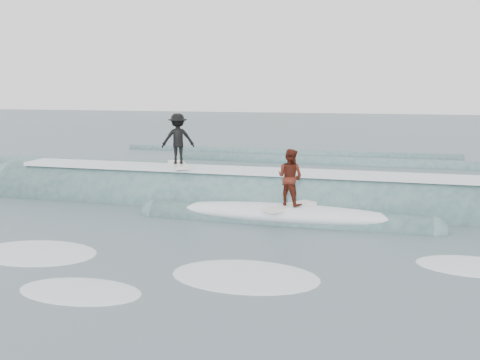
# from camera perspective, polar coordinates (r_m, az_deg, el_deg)

# --- Properties ---
(ground) EXTENTS (160.00, 160.00, 0.00)m
(ground) POSITION_cam_1_polar(r_m,az_deg,el_deg) (13.89, -5.84, -8.11)
(ground) COLOR #3D5359
(ground) RESTS_ON ground
(breaking_wave) EXTENTS (22.21, 4.06, 2.55)m
(breaking_wave) POSITION_cam_1_polar(r_m,az_deg,el_deg) (19.45, 1.11, -2.73)
(breaking_wave) COLOR #35595A
(breaking_wave) RESTS_ON ground
(surfer_black) EXTENTS (1.49, 2.00, 1.98)m
(surfer_black) POSITION_cam_1_polar(r_m,az_deg,el_deg) (20.17, -6.63, 4.23)
(surfer_black) COLOR silver
(surfer_black) RESTS_ON ground
(surfer_red) EXTENTS (1.58, 1.96, 1.90)m
(surfer_red) POSITION_cam_1_polar(r_m,az_deg,el_deg) (16.92, 5.35, 0.01)
(surfer_red) COLOR silver
(surfer_red) RESTS_ON ground
(whitewater) EXTENTS (18.33, 5.56, 0.10)m
(whitewater) POSITION_cam_1_polar(r_m,az_deg,el_deg) (13.68, -10.43, -8.50)
(whitewater) COLOR white
(whitewater) RESTS_ON ground
(far_swells) EXTENTS (38.07, 8.65, 0.80)m
(far_swells) POSITION_cam_1_polar(r_m,az_deg,el_deg) (31.19, 1.08, 1.96)
(far_swells) COLOR #35595A
(far_swells) RESTS_ON ground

